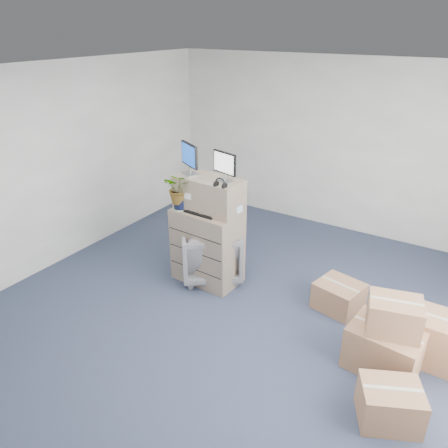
{
  "coord_description": "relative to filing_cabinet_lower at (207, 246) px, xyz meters",
  "views": [
    {
      "loc": [
        2.11,
        -3.37,
        3.25
      ],
      "look_at": [
        -0.27,
        0.4,
        1.17
      ],
      "focal_mm": 35.0,
      "sensor_mm": 36.0,
      "label": 1
    }
  ],
  "objects": [
    {
      "name": "ground",
      "position": [
        0.84,
        -0.89,
        -0.51
      ],
      "size": [
        7.0,
        7.0,
        0.0
      ],
      "primitive_type": "plane",
      "color": "#242F41",
      "rests_on": "ground"
    },
    {
      "name": "wall_back",
      "position": [
        0.84,
        2.62,
        0.89
      ],
      "size": [
        6.0,
        0.02,
        2.8
      ],
      "primitive_type": "cube",
      "color": "#B7B6AE",
      "rests_on": "ground"
    },
    {
      "name": "filing_cabinet_lower",
      "position": [
        0.0,
        0.0,
        0.0
      ],
      "size": [
        0.91,
        0.59,
        1.02
      ],
      "primitive_type": "cube",
      "rotation": [
        0.0,
        0.0,
        -0.06
      ],
      "color": "gray",
      "rests_on": "ground"
    },
    {
      "name": "filing_cabinet_upper",
      "position": [
        0.0,
        0.05,
        0.73
      ],
      "size": [
        0.9,
        0.49,
        0.44
      ],
      "primitive_type": "cube",
      "rotation": [
        0.0,
        0.0,
        -0.06
      ],
      "color": "gray",
      "rests_on": "filing_cabinet_lower"
    },
    {
      "name": "monitor_left",
      "position": [
        -0.27,
        0.03,
        1.18
      ],
      "size": [
        0.38,
        0.24,
        0.41
      ],
      "rotation": [
        0.0,
        0.0,
        -0.5
      ],
      "color": "#99999E",
      "rests_on": "filing_cabinet_upper"
    },
    {
      "name": "monitor_right",
      "position": [
        0.25,
        0.03,
        1.16
      ],
      "size": [
        0.37,
        0.19,
        0.37
      ],
      "rotation": [
        0.0,
        0.0,
        -0.27
      ],
      "color": "#99999E",
      "rests_on": "filing_cabinet_upper"
    },
    {
      "name": "headphones",
      "position": [
        0.31,
        -0.15,
        0.99
      ],
      "size": [
        0.15,
        0.02,
        0.15
      ],
      "primitive_type": "torus",
      "rotation": [
        1.57,
        0.0,
        -0.06
      ],
      "color": "black",
      "rests_on": "filing_cabinet_upper"
    },
    {
      "name": "keyboard",
      "position": [
        -0.01,
        -0.1,
        0.52
      ],
      "size": [
        0.45,
        0.2,
        0.02
      ],
      "primitive_type": "cube",
      "rotation": [
        0.0,
        0.0,
        -0.04
      ],
      "color": "black",
      "rests_on": "filing_cabinet_lower"
    },
    {
      "name": "mouse",
      "position": [
        0.33,
        -0.08,
        0.53
      ],
      "size": [
        0.11,
        0.07,
        0.04
      ],
      "primitive_type": "ellipsoid",
      "rotation": [
        0.0,
        0.0,
        0.09
      ],
      "color": "silver",
      "rests_on": "filing_cabinet_lower"
    },
    {
      "name": "water_bottle",
      "position": [
        0.11,
        0.02,
        0.62
      ],
      "size": [
        0.06,
        0.06,
        0.22
      ],
      "primitive_type": "cylinder",
      "color": "#9C9FA5",
      "rests_on": "filing_cabinet_lower"
    },
    {
      "name": "phone_dock",
      "position": [
        -0.0,
        0.06,
        0.56
      ],
      "size": [
        0.06,
        0.05,
        0.13
      ],
      "rotation": [
        0.0,
        0.0,
        -0.06
      ],
      "color": "silver",
      "rests_on": "filing_cabinet_lower"
    },
    {
      "name": "external_drive",
      "position": [
        0.33,
        0.08,
        0.54
      ],
      "size": [
        0.23,
        0.2,
        0.06
      ],
      "primitive_type": "cube",
      "rotation": [
        0.0,
        0.0,
        -0.38
      ],
      "color": "black",
      "rests_on": "filing_cabinet_lower"
    },
    {
      "name": "tissue_box",
      "position": [
        0.34,
        0.08,
        0.61
      ],
      "size": [
        0.25,
        0.15,
        0.09
      ],
      "primitive_type": "cube",
      "rotation": [
        0.0,
        0.0,
        -0.18
      ],
      "color": "#3A85C6",
      "rests_on": "external_drive"
    },
    {
      "name": "potted_plant",
      "position": [
        -0.33,
        -0.13,
        0.74
      ],
      "size": [
        0.4,
        0.44,
        0.41
      ],
      "rotation": [
        0.0,
        0.0,
        -0.06
      ],
      "color": "#92A484",
      "rests_on": "filing_cabinet_lower"
    },
    {
      "name": "office_chair",
      "position": [
        -0.01,
        0.11,
        -0.11
      ],
      "size": [
        1.07,
        1.06,
        0.81
      ],
      "primitive_type": "imported",
      "rotation": [
        0.0,
        0.0,
        3.79
      ],
      "color": "#57575C",
      "rests_on": "ground"
    },
    {
      "name": "cardboard_boxes",
      "position": [
        2.58,
        -0.31,
        -0.23
      ],
      "size": [
        1.96,
        2.0,
        0.83
      ],
      "color": "#946647",
      "rests_on": "ground"
    }
  ]
}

